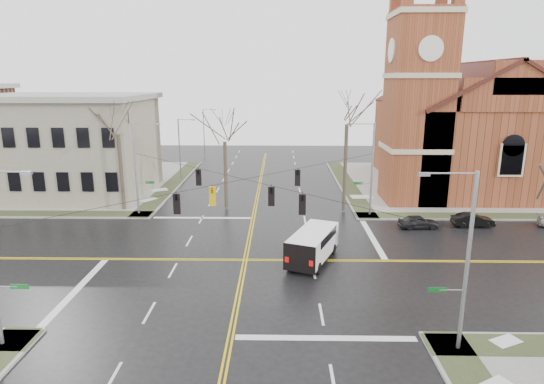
{
  "coord_description": "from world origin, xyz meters",
  "views": [
    {
      "loc": [
        2.55,
        -31.75,
        13.21
      ],
      "look_at": [
        1.91,
        6.0,
        3.76
      ],
      "focal_mm": 30.0,
      "sensor_mm": 36.0,
      "label": 1
    }
  ],
  "objects_px": {
    "signal_pole_ne": "(370,167)",
    "tree_nw_near": "(225,137)",
    "cargo_van": "(314,243)",
    "tree_nw_far": "(118,130)",
    "signal_pole_se": "(464,258)",
    "streetlight_north_b": "(205,130)",
    "parked_car_a": "(418,222)",
    "church": "(461,119)",
    "tree_ne": "(347,118)",
    "signal_pole_nw": "(137,166)",
    "parked_car_b": "(473,220)",
    "streetlight_north_a": "(180,146)"
  },
  "relations": [
    {
      "from": "tree_nw_near",
      "to": "tree_ne",
      "type": "xyz_separation_m",
      "value": [
        12.08,
        -0.82,
        1.96
      ]
    },
    {
      "from": "tree_nw_near",
      "to": "parked_car_a",
      "type": "bearing_deg",
      "value": -18.34
    },
    {
      "from": "parked_car_b",
      "to": "cargo_van",
      "type": "bearing_deg",
      "value": 117.52
    },
    {
      "from": "streetlight_north_b",
      "to": "church",
      "type": "bearing_deg",
      "value": -33.25
    },
    {
      "from": "tree_nw_near",
      "to": "tree_ne",
      "type": "relative_size",
      "value": 0.79
    },
    {
      "from": "tree_nw_near",
      "to": "signal_pole_nw",
      "type": "bearing_deg",
      "value": -165.01
    },
    {
      "from": "parked_car_a",
      "to": "parked_car_b",
      "type": "relative_size",
      "value": 0.95
    },
    {
      "from": "signal_pole_se",
      "to": "parked_car_a",
      "type": "xyz_separation_m",
      "value": [
        3.81,
        19.22,
        -4.35
      ]
    },
    {
      "from": "signal_pole_nw",
      "to": "tree_nw_near",
      "type": "distance_m",
      "value": 8.99
    },
    {
      "from": "signal_pole_ne",
      "to": "streetlight_north_a",
      "type": "relative_size",
      "value": 1.12
    },
    {
      "from": "tree_ne",
      "to": "streetlight_north_b",
      "type": "bearing_deg",
      "value": 119.38
    },
    {
      "from": "streetlight_north_a",
      "to": "tree_nw_far",
      "type": "bearing_deg",
      "value": -100.65
    },
    {
      "from": "tree_nw_near",
      "to": "parked_car_b",
      "type": "bearing_deg",
      "value": -13.07
    },
    {
      "from": "streetlight_north_a",
      "to": "parked_car_b",
      "type": "distance_m",
      "value": 36.89
    },
    {
      "from": "parked_car_b",
      "to": "tree_ne",
      "type": "height_order",
      "value": "tree_ne"
    },
    {
      "from": "signal_pole_nw",
      "to": "tree_nw_far",
      "type": "relative_size",
      "value": 0.78
    },
    {
      "from": "signal_pole_nw",
      "to": "tree_nw_far",
      "type": "distance_m",
      "value": 4.27
    },
    {
      "from": "parked_car_b",
      "to": "tree_nw_far",
      "type": "relative_size",
      "value": 0.32
    },
    {
      "from": "parked_car_b",
      "to": "tree_ne",
      "type": "bearing_deg",
      "value": 66.87
    },
    {
      "from": "signal_pole_ne",
      "to": "parked_car_b",
      "type": "xyz_separation_m",
      "value": [
        8.99,
        -3.18,
        -4.34
      ]
    },
    {
      "from": "cargo_van",
      "to": "parked_car_b",
      "type": "bearing_deg",
      "value": 50.33
    },
    {
      "from": "church",
      "to": "signal_pole_se",
      "type": "distance_m",
      "value": 38.85
    },
    {
      "from": "church",
      "to": "tree_ne",
      "type": "xyz_separation_m",
      "value": [
        -15.67,
        -11.87,
        1.01
      ]
    },
    {
      "from": "cargo_van",
      "to": "tree_nw_far",
      "type": "height_order",
      "value": "tree_nw_far"
    },
    {
      "from": "tree_ne",
      "to": "parked_car_a",
      "type": "bearing_deg",
      "value": -40.69
    },
    {
      "from": "parked_car_a",
      "to": "tree_ne",
      "type": "height_order",
      "value": "tree_ne"
    },
    {
      "from": "tree_ne",
      "to": "cargo_van",
      "type": "bearing_deg",
      "value": -107.27
    },
    {
      "from": "cargo_van",
      "to": "tree_ne",
      "type": "relative_size",
      "value": 0.49
    },
    {
      "from": "tree_nw_far",
      "to": "tree_nw_near",
      "type": "distance_m",
      "value": 10.55
    },
    {
      "from": "church",
      "to": "tree_nw_far",
      "type": "height_order",
      "value": "church"
    },
    {
      "from": "cargo_van",
      "to": "tree_nw_near",
      "type": "relative_size",
      "value": 0.62
    },
    {
      "from": "parked_car_a",
      "to": "streetlight_north_a",
      "type": "bearing_deg",
      "value": 47.55
    },
    {
      "from": "signal_pole_se",
      "to": "streetlight_north_a",
      "type": "distance_m",
      "value": 45.2
    },
    {
      "from": "church",
      "to": "signal_pole_ne",
      "type": "xyz_separation_m",
      "value": [
        -13.44,
        -13.28,
        -3.48
      ]
    },
    {
      "from": "parked_car_b",
      "to": "signal_pole_se",
      "type": "bearing_deg",
      "value": 154.75
    },
    {
      "from": "signal_pole_se",
      "to": "parked_car_a",
      "type": "relative_size",
      "value": 2.55
    },
    {
      "from": "signal_pole_se",
      "to": "tree_nw_near",
      "type": "relative_size",
      "value": 0.87
    },
    {
      "from": "parked_car_a",
      "to": "parked_car_b",
      "type": "bearing_deg",
      "value": -87.66
    },
    {
      "from": "streetlight_north_b",
      "to": "tree_nw_far",
      "type": "xyz_separation_m",
      "value": [
        -2.82,
        -35.0,
        3.85
      ]
    },
    {
      "from": "signal_pole_nw",
      "to": "tree_ne",
      "type": "distance_m",
      "value": 20.95
    },
    {
      "from": "cargo_van",
      "to": "tree_nw_near",
      "type": "height_order",
      "value": "tree_nw_near"
    },
    {
      "from": "signal_pole_ne",
      "to": "signal_pole_nw",
      "type": "relative_size",
      "value": 1.0
    },
    {
      "from": "parked_car_b",
      "to": "streetlight_north_b",
      "type": "bearing_deg",
      "value": 37.11
    },
    {
      "from": "signal_pole_se",
      "to": "streetlight_north_b",
      "type": "xyz_separation_m",
      "value": [
        -21.97,
        59.5,
        -0.48
      ]
    },
    {
      "from": "church",
      "to": "streetlight_north_a",
      "type": "bearing_deg",
      "value": 174.81
    },
    {
      "from": "tree_nw_far",
      "to": "parked_car_a",
      "type": "bearing_deg",
      "value": -10.44
    },
    {
      "from": "signal_pole_ne",
      "to": "tree_nw_near",
      "type": "distance_m",
      "value": 14.7
    },
    {
      "from": "signal_pole_nw",
      "to": "church",
      "type": "bearing_deg",
      "value": 20.21
    },
    {
      "from": "signal_pole_se",
      "to": "tree_nw_near",
      "type": "bearing_deg",
      "value": 119.56
    },
    {
      "from": "signal_pole_nw",
      "to": "cargo_van",
      "type": "xyz_separation_m",
      "value": [
        16.44,
        -11.39,
        -3.59
      ]
    }
  ]
}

